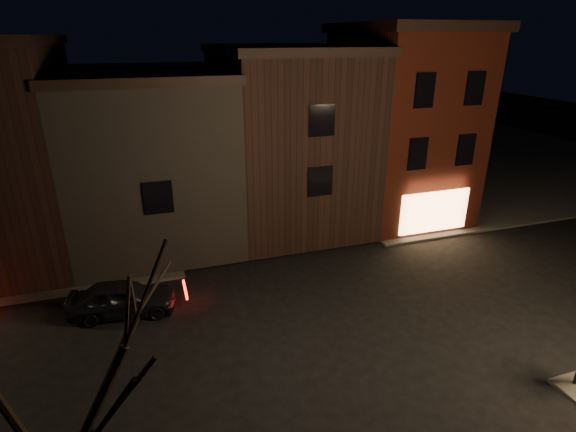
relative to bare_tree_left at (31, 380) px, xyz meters
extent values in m
plane|color=black|center=(8.00, 7.00, -5.43)|extent=(120.00, 120.00, 0.00)
cube|color=#2D2B28|center=(28.00, 27.00, -5.37)|extent=(30.00, 30.00, 0.12)
cube|color=#49160D|center=(16.00, 16.50, -0.31)|extent=(6.00, 8.00, 10.00)
cube|color=black|center=(16.00, 16.50, 4.94)|extent=(6.50, 8.50, 0.50)
cube|color=#FFBB72|center=(16.00, 12.45, -4.01)|extent=(4.00, 0.12, 2.20)
cube|color=black|center=(9.50, 17.50, -0.81)|extent=(7.00, 10.00, 9.00)
cube|color=black|center=(9.50, 17.50, 3.89)|extent=(7.30, 10.30, 0.40)
cube|color=black|center=(2.25, 17.50, -1.31)|extent=(7.50, 10.00, 8.00)
cube|color=black|center=(2.25, 17.50, 2.89)|extent=(7.80, 10.30, 0.40)
imported|color=black|center=(0.47, 10.02, -4.76)|extent=(4.12, 2.08, 1.35)
camera|label=1|loc=(1.92, -5.94, 4.57)|focal=28.00mm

